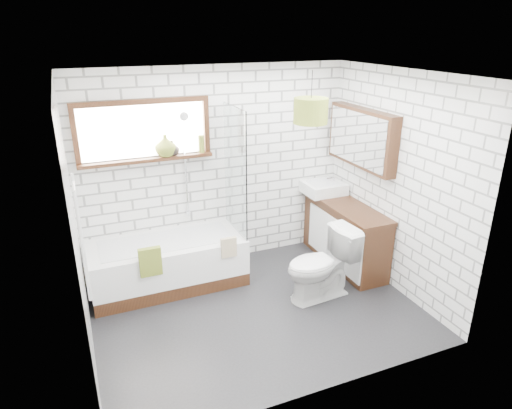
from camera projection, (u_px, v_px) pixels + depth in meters
name	position (u px, v px, depth m)	size (l,w,h in m)	color
floor	(257.00, 311.00, 5.00)	(3.40, 2.60, 0.01)	black
ceiling	(257.00, 74.00, 4.08)	(3.40, 2.60, 0.01)	white
wall_back	(216.00, 169.00, 5.66)	(3.40, 0.01, 2.50)	white
wall_front	(324.00, 262.00, 3.42)	(3.40, 0.01, 2.50)	white
wall_left	(75.00, 232.00, 3.93)	(0.01, 2.60, 2.50)	white
wall_right	(396.00, 183.00, 5.15)	(0.01, 2.60, 2.50)	white
window	(144.00, 132.00, 5.12)	(1.52, 0.16, 0.68)	black
towel_radiator	(81.00, 236.00, 3.96)	(0.06, 0.52, 1.00)	white
mirror_cabinet	(362.00, 138.00, 5.49)	(0.16, 1.20, 0.70)	black
shower_riser	(185.00, 166.00, 5.44)	(0.02, 0.02, 1.30)	silver
bathtub	(168.00, 263.00, 5.40)	(1.78, 0.78, 0.57)	white
shower_screen	(235.00, 171.00, 5.33)	(0.02, 0.72, 1.50)	white
towel_green	(150.00, 262.00, 4.87)	(0.24, 0.06, 0.32)	olive
towel_beige	(229.00, 247.00, 5.19)	(0.18, 0.05, 0.24)	tan
vanity	(345.00, 234.00, 5.87)	(0.46, 1.42, 0.81)	black
basin	(323.00, 188.00, 6.09)	(0.51, 0.45, 0.15)	white
tap	(334.00, 183.00, 6.13)	(0.03, 0.03, 0.15)	silver
toilet	(321.00, 265.00, 5.10)	(0.81, 0.46, 0.82)	white
vase_olive	(166.00, 147.00, 5.24)	(0.24, 0.24, 0.25)	olive
vase_dark	(172.00, 150.00, 5.29)	(0.16, 0.16, 0.17)	black
bottle	(201.00, 146.00, 5.40)	(0.07, 0.07, 0.21)	olive
pendant	(311.00, 111.00, 4.64)	(0.35, 0.35, 0.26)	olive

